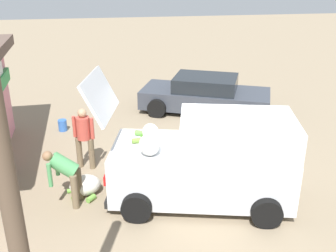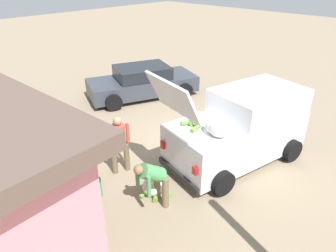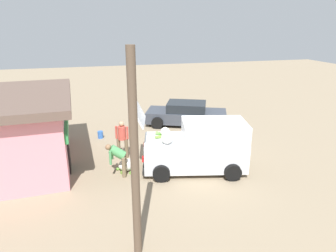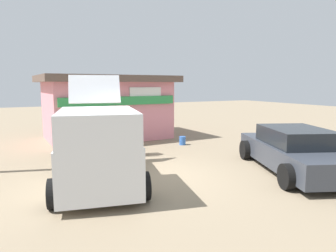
{
  "view_description": "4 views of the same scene",
  "coord_description": "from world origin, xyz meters",
  "px_view_note": "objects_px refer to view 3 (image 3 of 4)",
  "views": [
    {
      "loc": [
        -8.69,
        1.85,
        4.93
      ],
      "look_at": [
        0.43,
        0.44,
        1.05
      ],
      "focal_mm": 42.01,
      "sensor_mm": 36.0,
      "label": 1
    },
    {
      "loc": [
        -5.03,
        6.53,
        4.91
      ],
      "look_at": [
        0.05,
        1.22,
        1.02
      ],
      "focal_mm": 32.61,
      "sensor_mm": 36.0,
      "label": 2
    },
    {
      "loc": [
        -11.54,
        3.71,
        5.48
      ],
      "look_at": [
        1.19,
        0.38,
        0.99
      ],
      "focal_mm": 32.47,
      "sensor_mm": 36.0,
      "label": 3
    },
    {
      "loc": [
        -3.15,
        -7.39,
        2.53
      ],
      "look_at": [
        1.03,
        0.76,
        1.26
      ],
      "focal_mm": 32.1,
      "sensor_mm": 36.0,
      "label": 4
    }
  ],
  "objects_px": {
    "vendor_standing": "(122,137)",
    "unloaded_banana_pile": "(127,165)",
    "paint_bucket": "(100,135)",
    "storefront_bar": "(20,130)",
    "parked_sedan": "(186,114)",
    "customer_bending": "(118,156)",
    "delivery_van": "(198,146)"
  },
  "relations": [
    {
      "from": "parked_sedan",
      "to": "vendor_standing",
      "type": "bearing_deg",
      "value": 131.65
    },
    {
      "from": "parked_sedan",
      "to": "unloaded_banana_pile",
      "type": "distance_m",
      "value": 6.28
    },
    {
      "from": "parked_sedan",
      "to": "paint_bucket",
      "type": "relative_size",
      "value": 13.3
    },
    {
      "from": "paint_bucket",
      "to": "unloaded_banana_pile",
      "type": "bearing_deg",
      "value": -167.55
    },
    {
      "from": "storefront_bar",
      "to": "paint_bucket",
      "type": "distance_m",
      "value": 4.09
    },
    {
      "from": "delivery_van",
      "to": "customer_bending",
      "type": "relative_size",
      "value": 3.6
    },
    {
      "from": "delivery_van",
      "to": "unloaded_banana_pile",
      "type": "xyz_separation_m",
      "value": [
        0.61,
        2.7,
        -0.75
      ]
    },
    {
      "from": "vendor_standing",
      "to": "unloaded_banana_pile",
      "type": "bearing_deg",
      "value": -178.92
    },
    {
      "from": "vendor_standing",
      "to": "unloaded_banana_pile",
      "type": "xyz_separation_m",
      "value": [
        -1.28,
        -0.02,
        -0.72
      ]
    },
    {
      "from": "vendor_standing",
      "to": "customer_bending",
      "type": "bearing_deg",
      "value": 168.36
    },
    {
      "from": "parked_sedan",
      "to": "vendor_standing",
      "type": "distance_m",
      "value": 5.37
    },
    {
      "from": "customer_bending",
      "to": "paint_bucket",
      "type": "xyz_separation_m",
      "value": [
        4.15,
        0.49,
        -0.61
      ]
    },
    {
      "from": "paint_bucket",
      "to": "delivery_van",
      "type": "bearing_deg",
      "value": -141.43
    },
    {
      "from": "delivery_van",
      "to": "paint_bucket",
      "type": "distance_m",
      "value": 5.74
    },
    {
      "from": "parked_sedan",
      "to": "customer_bending",
      "type": "height_order",
      "value": "parked_sedan"
    },
    {
      "from": "paint_bucket",
      "to": "storefront_bar",
      "type": "bearing_deg",
      "value": 126.8
    },
    {
      "from": "storefront_bar",
      "to": "vendor_standing",
      "type": "distance_m",
      "value": 3.97
    },
    {
      "from": "storefront_bar",
      "to": "unloaded_banana_pile",
      "type": "distance_m",
      "value": 4.42
    },
    {
      "from": "unloaded_banana_pile",
      "to": "paint_bucket",
      "type": "distance_m",
      "value": 3.93
    },
    {
      "from": "parked_sedan",
      "to": "unloaded_banana_pile",
      "type": "xyz_separation_m",
      "value": [
        -4.84,
        3.98,
        -0.39
      ]
    },
    {
      "from": "storefront_bar",
      "to": "parked_sedan",
      "type": "xyz_separation_m",
      "value": [
        3.32,
        -7.92,
        -0.9
      ]
    },
    {
      "from": "parked_sedan",
      "to": "delivery_van",
      "type": "bearing_deg",
      "value": 166.73
    },
    {
      "from": "storefront_bar",
      "to": "vendor_standing",
      "type": "height_order",
      "value": "storefront_bar"
    },
    {
      "from": "unloaded_banana_pile",
      "to": "paint_bucket",
      "type": "bearing_deg",
      "value": 12.45
    },
    {
      "from": "vendor_standing",
      "to": "unloaded_banana_pile",
      "type": "relative_size",
      "value": 1.97
    },
    {
      "from": "storefront_bar",
      "to": "delivery_van",
      "type": "xyz_separation_m",
      "value": [
        -2.13,
        -6.64,
        -0.53
      ]
    },
    {
      "from": "customer_bending",
      "to": "paint_bucket",
      "type": "bearing_deg",
      "value": 6.78
    },
    {
      "from": "delivery_van",
      "to": "parked_sedan",
      "type": "distance_m",
      "value": 5.61
    },
    {
      "from": "customer_bending",
      "to": "unloaded_banana_pile",
      "type": "relative_size",
      "value": 1.54
    },
    {
      "from": "delivery_van",
      "to": "paint_bucket",
      "type": "xyz_separation_m",
      "value": [
        4.44,
        3.54,
        -0.79
      ]
    },
    {
      "from": "unloaded_banana_pile",
      "to": "parked_sedan",
      "type": "bearing_deg",
      "value": -39.42
    },
    {
      "from": "paint_bucket",
      "to": "parked_sedan",
      "type": "bearing_deg",
      "value": -78.19
    }
  ]
}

